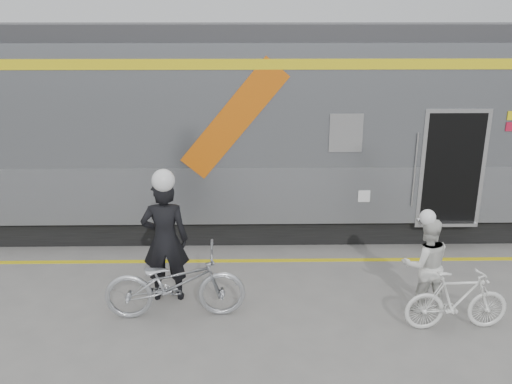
{
  "coord_description": "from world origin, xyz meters",
  "views": [
    {
      "loc": [
        -0.52,
        -6.81,
        4.26
      ],
      "look_at": [
        -0.37,
        1.6,
        1.5
      ],
      "focal_mm": 38.0,
      "sensor_mm": 36.0,
      "label": 1
    }
  ],
  "objects_px": {
    "bicycle_left": "(175,283)",
    "woman": "(425,265)",
    "man": "(165,240)",
    "bicycle_right": "(457,300)"
  },
  "relations": [
    {
      "from": "woman",
      "to": "bicycle_left",
      "type": "bearing_deg",
      "value": -0.11
    },
    {
      "from": "woman",
      "to": "bicycle_right",
      "type": "height_order",
      "value": "woman"
    },
    {
      "from": "man",
      "to": "bicycle_right",
      "type": "xyz_separation_m",
      "value": [
        4.2,
        -0.96,
        -0.53
      ]
    },
    {
      "from": "man",
      "to": "bicycle_right",
      "type": "distance_m",
      "value": 4.34
    },
    {
      "from": "bicycle_right",
      "to": "woman",
      "type": "bearing_deg",
      "value": 26.34
    },
    {
      "from": "woman",
      "to": "bicycle_right",
      "type": "relative_size",
      "value": 0.99
    },
    {
      "from": "bicycle_left",
      "to": "woman",
      "type": "relative_size",
      "value": 1.4
    },
    {
      "from": "man",
      "to": "bicycle_right",
      "type": "relative_size",
      "value": 1.32
    },
    {
      "from": "man",
      "to": "bicycle_left",
      "type": "height_order",
      "value": "man"
    },
    {
      "from": "man",
      "to": "bicycle_right",
      "type": "height_order",
      "value": "man"
    }
  ]
}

